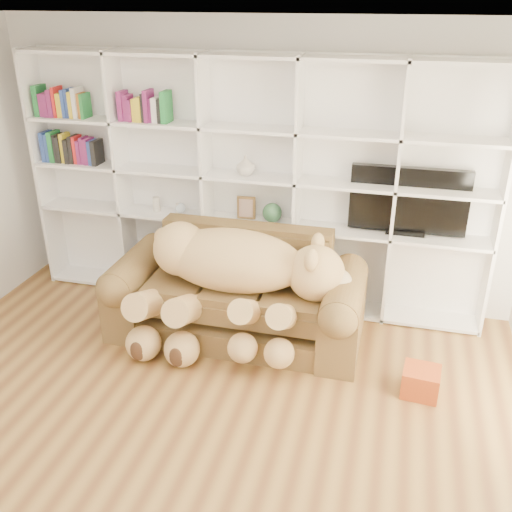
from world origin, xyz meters
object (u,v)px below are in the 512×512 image
(teddy_bear, at_px, (231,276))
(gift_box, at_px, (421,382))
(sofa, at_px, (238,298))
(tv, at_px, (408,201))

(teddy_bear, height_order, gift_box, teddy_bear)
(sofa, bearing_deg, teddy_bear, -88.57)
(sofa, relative_size, gift_box, 8.03)
(sofa, xyz_separation_m, tv, (1.40, 0.69, 0.81))
(gift_box, xyz_separation_m, tv, (-0.23, 1.19, 1.06))
(gift_box, bearing_deg, teddy_bear, 169.02)
(teddy_bear, xyz_separation_m, tv, (1.40, 0.87, 0.49))
(teddy_bear, relative_size, gift_box, 6.60)
(sofa, distance_m, teddy_bear, 0.37)
(gift_box, distance_m, tv, 1.61)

